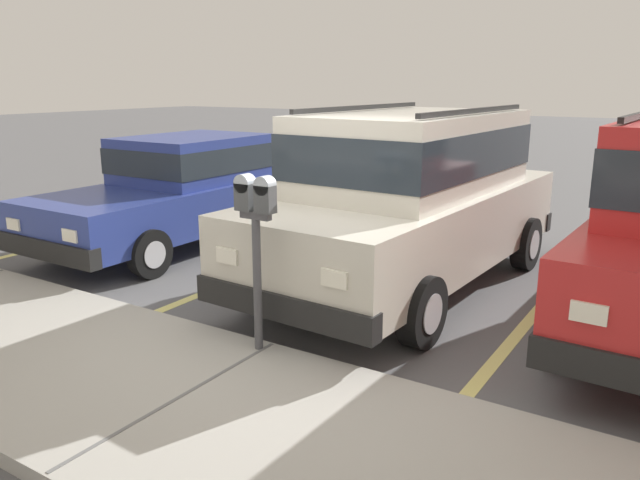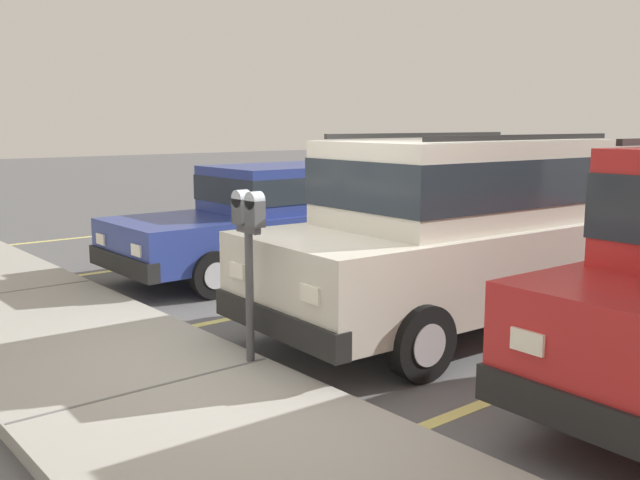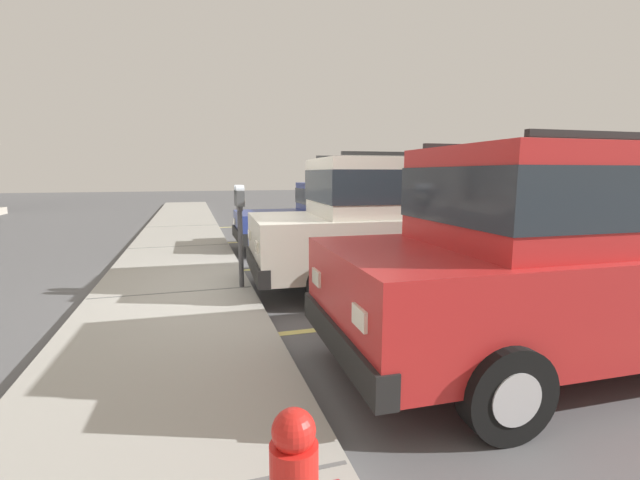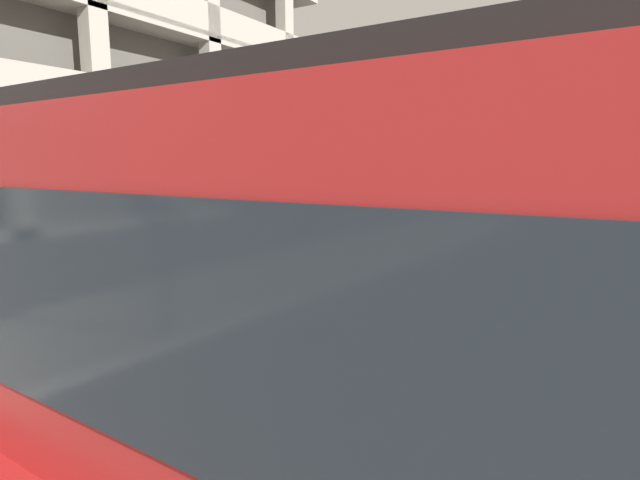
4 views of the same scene
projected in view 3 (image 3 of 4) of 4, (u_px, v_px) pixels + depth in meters
name	position (u px, v px, depth m)	size (l,w,h in m)	color
ground_plane	(266.00, 297.00, 6.31)	(80.00, 80.00, 0.10)	#565659
sidewalk	(173.00, 297.00, 5.92)	(40.00, 2.20, 0.12)	#9E9B93
parking_stall_lines	(324.00, 265.00, 8.26)	(13.30, 4.80, 0.01)	#DBD16B
silver_suv	(407.00, 217.00, 6.61)	(2.18, 4.86, 2.03)	beige
red_sedan	(584.00, 246.00, 3.91)	(2.13, 4.84, 2.03)	red
dark_hatchback	(337.00, 214.00, 10.04)	(1.85, 4.48, 1.54)	navy
parking_meter_near	(240.00, 212.00, 6.05)	(0.35, 0.12, 1.47)	#47474C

